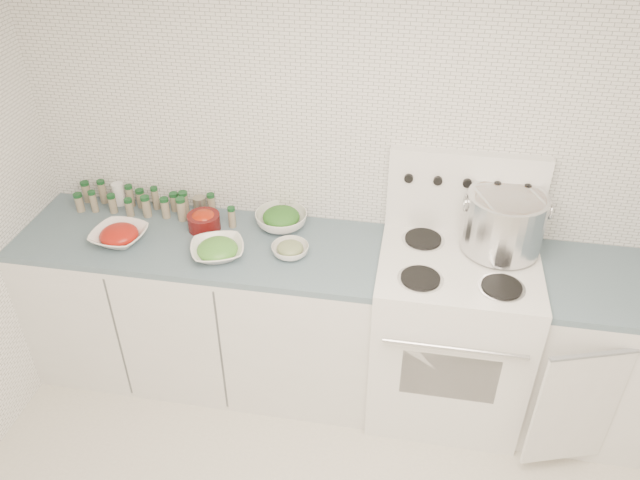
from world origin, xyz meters
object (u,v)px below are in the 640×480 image
Objects in this scene: stove at (449,330)px; stock_pot at (504,220)px; bowl_tomato at (119,235)px; bowl_snowpea at (218,250)px.

stove is 3.43× the size of stock_pot.
bowl_tomato is 0.52m from bowl_snowpea.
stock_pot is 1.36× the size of bowl_tomato.
stove is 4.09× the size of bowl_snowpea.
bowl_snowpea is (-1.35, -0.25, -0.16)m from stock_pot.
bowl_tomato is at bearing -173.48° from stock_pot.
stock_pot reaches higher than bowl_tomato.
stove is 1.25m from bowl_snowpea.
bowl_tomato is at bearing -177.34° from stove.
bowl_tomato is (-1.68, -0.08, 0.44)m from stove.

